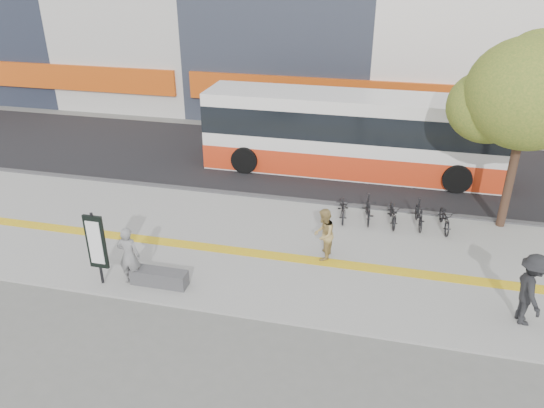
% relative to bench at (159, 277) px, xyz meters
% --- Properties ---
extents(ground, '(120.00, 120.00, 0.00)m').
position_rel_bench_xyz_m(ground, '(2.60, 1.20, -0.30)').
color(ground, '#61615C').
rests_on(ground, ground).
extents(sidewalk, '(40.00, 7.00, 0.08)m').
position_rel_bench_xyz_m(sidewalk, '(2.60, 2.70, -0.27)').
color(sidewalk, gray).
rests_on(sidewalk, ground).
extents(tactile_strip, '(40.00, 0.45, 0.01)m').
position_rel_bench_xyz_m(tactile_strip, '(2.60, 2.20, -0.22)').
color(tactile_strip, yellow).
rests_on(tactile_strip, sidewalk).
extents(street, '(40.00, 8.00, 0.06)m').
position_rel_bench_xyz_m(street, '(2.60, 10.20, -0.28)').
color(street, black).
rests_on(street, ground).
extents(curb, '(40.00, 0.25, 0.14)m').
position_rel_bench_xyz_m(curb, '(2.60, 6.20, -0.23)').
color(curb, '#3D3D40').
rests_on(curb, ground).
extents(bench, '(1.60, 0.45, 0.45)m').
position_rel_bench_xyz_m(bench, '(0.00, 0.00, 0.00)').
color(bench, '#3D3D40').
rests_on(bench, sidewalk).
extents(signboard, '(0.55, 0.10, 2.20)m').
position_rel_bench_xyz_m(signboard, '(-1.60, -0.31, 1.06)').
color(signboard, black).
rests_on(signboard, sidewalk).
extents(street_tree, '(4.40, 3.80, 6.31)m').
position_rel_bench_xyz_m(street_tree, '(9.78, 6.02, 4.21)').
color(street_tree, '#352318').
rests_on(street_tree, sidewalk).
extents(bus, '(12.15, 2.88, 3.23)m').
position_rel_bench_xyz_m(bus, '(4.28, 9.70, 1.28)').
color(bus, silver).
rests_on(bus, street).
extents(bicycle_row, '(4.09, 1.59, 0.90)m').
position_rel_bench_xyz_m(bicycle_row, '(6.22, 5.20, 0.20)').
color(bicycle_row, black).
rests_on(bicycle_row, sidewalk).
extents(seated_woman, '(0.66, 0.45, 1.74)m').
position_rel_bench_xyz_m(seated_woman, '(-0.80, -0.08, 0.64)').
color(seated_woman, black).
rests_on(seated_woman, sidewalk).
extents(pedestrian_tan, '(0.66, 0.82, 1.62)m').
position_rel_bench_xyz_m(pedestrian_tan, '(4.22, 2.44, 0.59)').
color(pedestrian_tan, '#A78C50').
rests_on(pedestrian_tan, sidewalk).
extents(pedestrian_dark, '(0.84, 1.31, 1.92)m').
position_rel_bench_xyz_m(pedestrian_dark, '(9.57, 0.63, 0.74)').
color(pedestrian_dark, black).
rests_on(pedestrian_dark, sidewalk).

